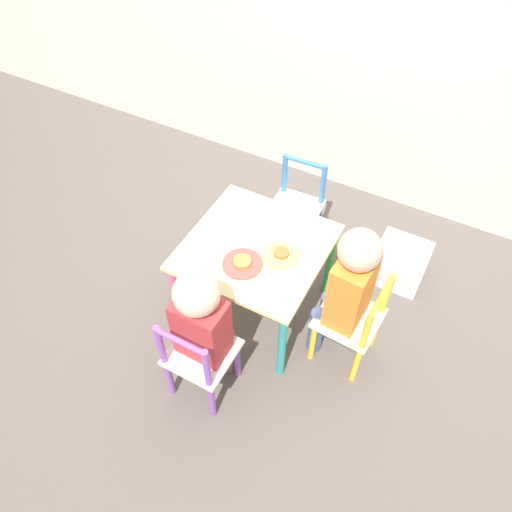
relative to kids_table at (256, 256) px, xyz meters
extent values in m
plane|color=#5B514C|center=(0.00, 0.00, -0.40)|extent=(6.00, 6.00, 0.00)
cube|color=beige|center=(0.00, 0.00, 0.06)|extent=(0.60, 0.60, 0.02)
cylinder|color=#E5599E|center=(-0.27, -0.27, -0.18)|extent=(0.04, 0.04, 0.44)
cylinder|color=teal|center=(0.27, -0.27, -0.18)|extent=(0.04, 0.04, 0.44)
cylinder|color=#DB3D38|center=(-0.27, 0.27, -0.18)|extent=(0.04, 0.04, 0.44)
cylinder|color=green|center=(0.27, 0.27, -0.18)|extent=(0.04, 0.04, 0.44)
cube|color=silver|center=(0.00, -0.47, -0.13)|extent=(0.26, 0.26, 0.02)
cylinder|color=#8E51BC|center=(0.10, -0.37, -0.27)|extent=(0.03, 0.03, 0.26)
cylinder|color=#8E51BC|center=(-0.11, -0.37, -0.27)|extent=(0.03, 0.03, 0.26)
cylinder|color=#8E51BC|center=(0.10, -0.58, -0.27)|extent=(0.03, 0.03, 0.26)
cylinder|color=#8E51BC|center=(-0.11, -0.58, -0.27)|extent=(0.03, 0.03, 0.26)
cylinder|color=#8E51BC|center=(0.10, -0.58, -0.01)|extent=(0.03, 0.03, 0.26)
cylinder|color=#8E51BC|center=(-0.11, -0.58, -0.01)|extent=(0.03, 0.03, 0.26)
cylinder|color=#8E51BC|center=(-0.01, -0.58, 0.11)|extent=(0.21, 0.03, 0.02)
cube|color=silver|center=(0.47, -0.03, -0.13)|extent=(0.28, 0.28, 0.02)
cylinder|color=yellow|center=(0.37, 0.08, -0.27)|extent=(0.03, 0.03, 0.26)
cylinder|color=yellow|center=(0.36, -0.13, -0.27)|extent=(0.03, 0.03, 0.26)
cylinder|color=yellow|center=(0.58, 0.07, -0.27)|extent=(0.03, 0.03, 0.26)
cylinder|color=yellow|center=(0.57, -0.14, -0.27)|extent=(0.03, 0.03, 0.26)
cylinder|color=yellow|center=(0.58, 0.07, -0.01)|extent=(0.03, 0.03, 0.26)
cylinder|color=yellow|center=(0.57, -0.14, -0.01)|extent=(0.03, 0.03, 0.26)
cylinder|color=yellow|center=(0.58, -0.04, 0.11)|extent=(0.04, 0.21, 0.02)
cube|color=silver|center=(-0.02, 0.47, -0.13)|extent=(0.27, 0.27, 0.02)
cylinder|color=#387AD1|center=(-0.12, 0.36, -0.27)|extent=(0.03, 0.03, 0.26)
cylinder|color=#387AD1|center=(0.09, 0.37, -0.27)|extent=(0.03, 0.03, 0.26)
cylinder|color=#387AD1|center=(-0.13, 0.57, -0.27)|extent=(0.03, 0.03, 0.26)
cylinder|color=#387AD1|center=(0.08, 0.58, -0.27)|extent=(0.03, 0.03, 0.26)
cylinder|color=#387AD1|center=(-0.13, 0.57, -0.01)|extent=(0.03, 0.03, 0.26)
cylinder|color=#387AD1|center=(0.08, 0.58, -0.01)|extent=(0.03, 0.03, 0.26)
cylinder|color=#387AD1|center=(-0.03, 0.58, 0.11)|extent=(0.21, 0.03, 0.02)
cylinder|color=#7A6B5B|center=(0.05, -0.35, -0.26)|extent=(0.07, 0.07, 0.28)
cylinder|color=#7A6B5B|center=(-0.05, -0.35, -0.26)|extent=(0.07, 0.07, 0.28)
cube|color=#B23338|center=(0.00, -0.45, 0.03)|extent=(0.20, 0.14, 0.30)
sphere|color=beige|center=(0.00, -0.45, 0.25)|extent=(0.18, 0.18, 0.18)
cylinder|color=#4C608E|center=(0.36, 0.03, -0.26)|extent=(0.07, 0.07, 0.28)
cylinder|color=#4C608E|center=(0.35, -0.07, -0.26)|extent=(0.07, 0.07, 0.28)
cube|color=orange|center=(0.45, -0.03, 0.06)|extent=(0.15, 0.21, 0.35)
sphere|color=#DBB293|center=(0.45, -0.03, 0.30)|extent=(0.17, 0.17, 0.17)
cylinder|color=#E54C47|center=(0.00, -0.12, 0.07)|extent=(0.17, 0.17, 0.01)
cylinder|color=#D6843D|center=(0.00, -0.12, 0.09)|extent=(0.08, 0.08, 0.02)
cylinder|color=#EADB66|center=(0.12, 0.00, 0.07)|extent=(0.15, 0.15, 0.01)
cylinder|color=#CC6633|center=(0.12, 0.00, 0.09)|extent=(0.07, 0.07, 0.02)
cube|color=silver|center=(0.56, 0.55, -0.31)|extent=(0.26, 0.28, 0.17)
camera|label=1|loc=(0.68, -1.29, 1.68)|focal=35.00mm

